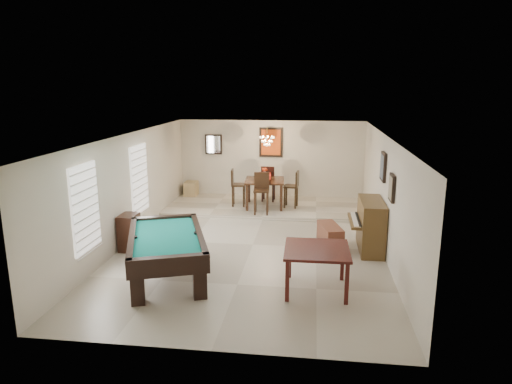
% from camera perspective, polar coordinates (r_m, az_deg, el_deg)
% --- Properties ---
extents(ground_plane, '(6.00, 9.00, 0.02)m').
position_cam_1_polar(ground_plane, '(10.95, -0.40, -6.64)').
color(ground_plane, beige).
extents(wall_back, '(6.00, 0.04, 2.60)m').
position_cam_1_polar(wall_back, '(14.97, 1.88, 3.97)').
color(wall_back, silver).
rests_on(wall_back, ground_plane).
extents(wall_front, '(6.00, 0.04, 2.60)m').
position_cam_1_polar(wall_front, '(6.35, -5.87, -9.23)').
color(wall_front, silver).
rests_on(wall_front, ground_plane).
extents(wall_left, '(0.04, 9.00, 2.60)m').
position_cam_1_polar(wall_left, '(11.36, -15.58, 0.48)').
color(wall_left, silver).
rests_on(wall_left, ground_plane).
extents(wall_right, '(0.04, 9.00, 2.60)m').
position_cam_1_polar(wall_right, '(10.61, 15.86, -0.42)').
color(wall_right, silver).
rests_on(wall_right, ground_plane).
extents(ceiling, '(6.00, 9.00, 0.04)m').
position_cam_1_polar(ceiling, '(10.36, -0.42, 7.07)').
color(ceiling, white).
rests_on(ceiling, wall_back).
extents(dining_step, '(6.00, 2.50, 0.12)m').
position_cam_1_polar(dining_step, '(14.01, 1.36, -1.86)').
color(dining_step, beige).
rests_on(dining_step, ground_plane).
extents(window_left_front, '(0.06, 1.00, 1.70)m').
position_cam_1_polar(window_left_front, '(9.40, -20.56, -1.89)').
color(window_left_front, white).
rests_on(window_left_front, wall_left).
extents(window_left_rear, '(0.06, 1.00, 1.70)m').
position_cam_1_polar(window_left_rear, '(11.87, -14.37, 1.59)').
color(window_left_rear, white).
rests_on(window_left_rear, wall_left).
extents(pool_table, '(2.19, 2.90, 0.86)m').
position_cam_1_polar(pool_table, '(9.20, -11.08, -7.96)').
color(pool_table, black).
rests_on(pool_table, ground_plane).
extents(square_table, '(1.20, 1.20, 0.81)m').
position_cam_1_polar(square_table, '(8.58, 7.55, -9.57)').
color(square_table, '#35100D').
rests_on(square_table, ground_plane).
extents(upright_piano, '(0.79, 1.40, 1.17)m').
position_cam_1_polar(upright_piano, '(10.74, 13.44, -4.07)').
color(upright_piano, brown).
rests_on(upright_piano, ground_plane).
extents(piano_bench, '(0.62, 1.05, 0.55)m').
position_cam_1_polar(piano_bench, '(10.79, 9.23, -5.52)').
color(piano_bench, brown).
rests_on(piano_bench, ground_plane).
extents(apothecary_chest, '(0.37, 0.56, 0.84)m').
position_cam_1_polar(apothecary_chest, '(10.91, -15.57, -4.85)').
color(apothecary_chest, black).
rests_on(apothecary_chest, ground_plane).
extents(dining_table, '(1.24, 1.24, 0.95)m').
position_cam_1_polar(dining_table, '(13.71, 1.09, 0.10)').
color(dining_table, black).
rests_on(dining_table, dining_step).
extents(flower_vase, '(0.16, 0.16, 0.25)m').
position_cam_1_polar(flower_vase, '(13.59, 1.10, 2.56)').
color(flower_vase, red).
rests_on(flower_vase, dining_table).
extents(dining_chair_south, '(0.46, 0.46, 1.17)m').
position_cam_1_polar(dining_chair_south, '(12.92, 0.68, -0.21)').
color(dining_chair_south, black).
rests_on(dining_chair_south, dining_step).
extents(dining_chair_north, '(0.43, 0.43, 1.13)m').
position_cam_1_polar(dining_chair_north, '(14.40, 1.56, 1.11)').
color(dining_chair_north, black).
rests_on(dining_chair_north, dining_step).
extents(dining_chair_west, '(0.45, 0.45, 1.12)m').
position_cam_1_polar(dining_chair_west, '(13.81, -2.19, 0.55)').
color(dining_chair_west, black).
rests_on(dining_chair_west, dining_step).
extents(dining_chair_east, '(0.45, 0.45, 1.10)m').
position_cam_1_polar(dining_chair_east, '(13.68, 4.39, 0.36)').
color(dining_chair_east, black).
rests_on(dining_chair_east, dining_step).
extents(corner_bench, '(0.42, 0.52, 0.46)m').
position_cam_1_polar(corner_bench, '(15.31, -8.11, 0.43)').
color(corner_bench, tan).
rests_on(corner_bench, dining_step).
extents(chandelier, '(0.44, 0.44, 0.60)m').
position_cam_1_polar(chandelier, '(13.56, 1.39, 6.84)').
color(chandelier, '#FFE5B2').
rests_on(chandelier, ceiling).
extents(back_painting, '(0.75, 0.06, 0.95)m').
position_cam_1_polar(back_painting, '(14.84, 1.88, 6.23)').
color(back_painting, '#D84C14').
rests_on(back_painting, wall_back).
extents(back_mirror, '(0.55, 0.06, 0.65)m').
position_cam_1_polar(back_mirror, '(15.15, -5.33, 5.94)').
color(back_mirror, white).
rests_on(back_mirror, wall_back).
extents(right_picture_upper, '(0.06, 0.55, 0.65)m').
position_cam_1_polar(right_picture_upper, '(10.78, 15.62, 3.06)').
color(right_picture_upper, slate).
rests_on(right_picture_upper, wall_right).
extents(right_picture_lower, '(0.06, 0.45, 0.55)m').
position_cam_1_polar(right_picture_lower, '(9.56, 16.63, 0.51)').
color(right_picture_lower, gray).
rests_on(right_picture_lower, wall_right).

